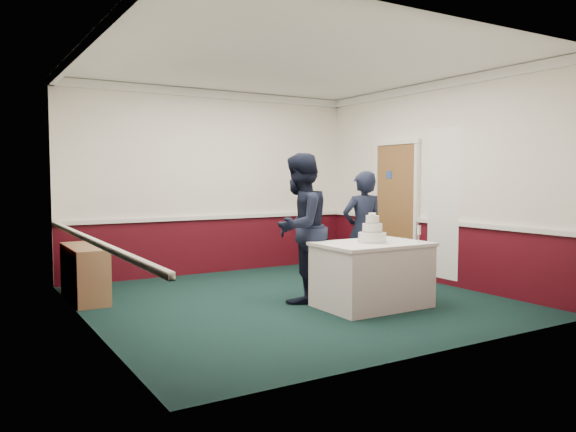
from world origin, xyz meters
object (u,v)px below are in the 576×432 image
sideboard (85,273)px  person_man (300,228)px  wedding_cake (372,233)px  cake_table (372,274)px  champagne_flute (419,231)px  person_woman (363,231)px  cake_knife (381,244)px

sideboard → person_man: bearing=-32.6°
wedding_cake → cake_table: bearing=-90.0°
cake_table → champagne_flute: (0.50, -0.28, 0.53)m
champagne_flute → person_woman: 1.10m
sideboard → cake_table: cake_table is taller
sideboard → person_man: person_man is taller
cake_knife → person_man: bearing=99.9°
cake_knife → champagne_flute: (0.53, -0.08, 0.14)m
sideboard → person_man: 2.84m
sideboard → cake_table: size_ratio=0.91×
cake_table → cake_knife: (-0.03, -0.20, 0.39)m
sideboard → wedding_cake: wedding_cake is taller
cake_knife → person_woman: person_woman is taller
champagne_flute → person_man: bearing=138.2°
champagne_flute → person_woman: person_woman is taller
sideboard → person_woman: 3.74m
cake_table → cake_knife: cake_knife is taller
cake_table → person_man: person_man is taller
cake_knife → champagne_flute: size_ratio=1.07×
cake_table → sideboard: bearing=143.2°
sideboard → cake_knife: size_ratio=5.45×
person_man → person_woman: size_ratio=1.13×
cake_knife → sideboard: bearing=118.2°
person_woman → wedding_cake: bearing=68.2°
person_man → person_woman: (1.10, 0.11, -0.11)m
champagne_flute → person_woman: bearing=89.8°
sideboard → person_woman: (3.44, -1.38, 0.48)m
cake_table → wedding_cake: bearing=90.0°
person_man → person_woman: person_man is taller
sideboard → wedding_cake: bearing=-36.8°
cake_table → wedding_cake: wedding_cake is taller
wedding_cake → person_man: bearing=130.4°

